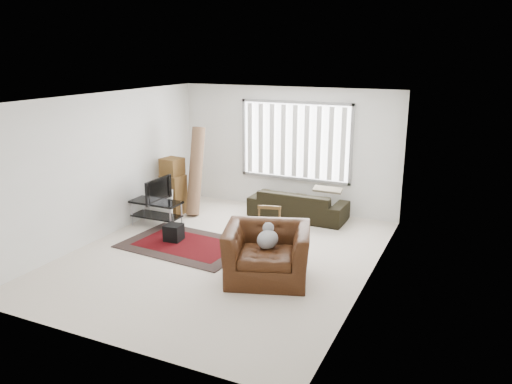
% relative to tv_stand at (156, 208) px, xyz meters
% --- Properties ---
extents(room, '(6.00, 6.02, 2.71)m').
position_rel_tv_stand_xyz_m(room, '(1.98, -0.28, 1.38)').
color(room, beige).
rests_on(room, ground).
extents(persian_rug, '(2.37, 1.68, 0.02)m').
position_rel_tv_stand_xyz_m(persian_rug, '(1.12, -0.66, -0.36)').
color(persian_rug, black).
rests_on(persian_rug, ground).
extents(tv_stand, '(1.04, 0.47, 0.52)m').
position_rel_tv_stand_xyz_m(tv_stand, '(0.00, 0.00, 0.00)').
color(tv_stand, black).
rests_on(tv_stand, ground).
extents(tv, '(0.11, 0.84, 0.48)m').
position_rel_tv_stand_xyz_m(tv, '(-0.00, 0.00, 0.39)').
color(tv, black).
rests_on(tv, tv_stand).
extents(subwoofer, '(0.33, 0.33, 0.30)m').
position_rel_tv_stand_xyz_m(subwoofer, '(0.80, -0.59, -0.20)').
color(subwoofer, black).
rests_on(subwoofer, persian_rug).
extents(moving_boxes, '(0.55, 0.51, 1.21)m').
position_rel_tv_stand_xyz_m(moving_boxes, '(-0.16, 0.85, 0.19)').
color(moving_boxes, brown).
rests_on(moving_boxes, ground).
extents(white_flatpack, '(0.51, 0.25, 0.63)m').
position_rel_tv_stand_xyz_m(white_flatpack, '(-0.20, 0.46, -0.06)').
color(white_flatpack, silver).
rests_on(white_flatpack, ground).
extents(rolled_rug, '(0.37, 0.77, 1.88)m').
position_rel_tv_stand_xyz_m(rolled_rug, '(0.30, 1.05, 0.57)').
color(rolled_rug, brown).
rests_on(rolled_rug, ground).
extents(sofa, '(2.06, 0.92, 0.79)m').
position_rel_tv_stand_xyz_m(sofa, '(2.43, 1.66, 0.02)').
color(sofa, black).
rests_on(sofa, ground).
extents(side_chair, '(0.53, 0.53, 0.81)m').
position_rel_tv_stand_xyz_m(side_chair, '(2.60, -0.35, 0.07)').
color(side_chair, '#988663').
rests_on(side_chair, ground).
extents(armchair, '(1.58, 1.48, 0.96)m').
position_rel_tv_stand_xyz_m(armchair, '(3.01, -1.31, 0.11)').
color(armchair, '#391B0B').
rests_on(armchair, ground).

